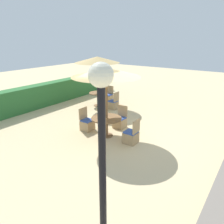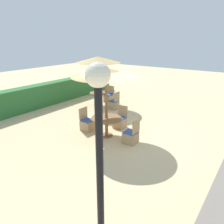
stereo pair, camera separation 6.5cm
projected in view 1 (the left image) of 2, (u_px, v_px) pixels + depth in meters
ground_plane at (125, 137)px, 8.38m from camera, size 40.00×40.00×0.00m
hedge_row at (30, 98)px, 11.42m from camera, size 13.00×0.70×1.22m
lamp_post at (102, 128)px, 3.22m from camera, size 0.36×0.36×3.32m
parasol_center at (106, 73)px, 7.71m from camera, size 2.50×2.50×2.62m
round_table_center at (107, 121)px, 8.31m from camera, size 1.16×1.16×0.74m
patio_chair_center_south at (131, 136)px, 7.84m from camera, size 0.46×0.46×0.93m
patio_chair_center_north at (87, 124)px, 8.95m from camera, size 0.46×0.46×0.93m
patio_chair_center_east at (120, 122)px, 9.21m from camera, size 0.46×0.46×0.93m
parasol_back_right at (97, 60)px, 11.42m from camera, size 2.39×2.39×2.68m
round_table_back_right at (98, 96)px, 12.05m from camera, size 0.98×0.98×0.75m
patio_chair_back_right_east at (108, 97)px, 12.92m from camera, size 0.46×0.46×0.93m
patio_chair_back_right_south at (113, 104)px, 11.63m from camera, size 0.46×0.46×0.93m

